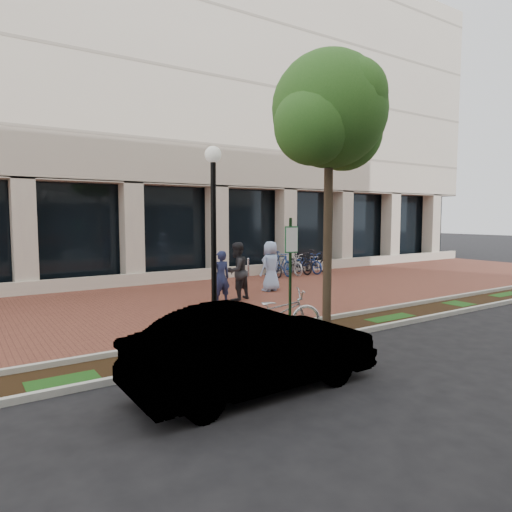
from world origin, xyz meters
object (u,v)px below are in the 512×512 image
pedestrian_right (271,266)px  street_tree (330,118)px  pedestrian_left (221,278)px  pedestrian_mid (237,271)px  bike_rack_cluster (294,263)px  sedan_near_curb (255,348)px  bollard (248,268)px  parking_sign (291,263)px  locked_bicycle (278,312)px  lamppost (214,234)px

pedestrian_right → street_tree: bearing=54.8°
pedestrian_left → pedestrian_mid: bearing=-154.2°
pedestrian_left → bike_rack_cluster: pedestrian_left is taller
pedestrian_left → sedan_near_curb: size_ratio=0.41×
bollard → bike_rack_cluster: bearing=-6.9°
pedestrian_left → pedestrian_mid: pedestrian_mid is taller
street_tree → pedestrian_mid: (0.06, 4.54, -4.26)m
pedestrian_right → parking_sign: bearing=44.4°
pedestrian_left → pedestrian_right: size_ratio=0.92×
locked_bicycle → sedan_near_curb: 3.54m
locked_bicycle → bike_rack_cluster: (7.37, 8.63, 0.00)m
pedestrian_mid → bollard: bearing=-144.4°
street_tree → bike_rack_cluster: 11.57m
pedestrian_left → pedestrian_mid: 0.89m
pedestrian_left → sedan_near_curb: bearing=67.7°
parking_sign → bike_rack_cluster: 11.57m
pedestrian_right → pedestrian_mid: bearing=9.0°
street_tree → sedan_near_curb: street_tree is taller
lamppost → pedestrian_left: 4.88m
lamppost → bollard: lamppost is taller
street_tree → locked_bicycle: street_tree is taller
lamppost → sedan_near_curb: size_ratio=1.03×
parking_sign → lamppost: (-1.81, 0.41, 0.70)m
bike_rack_cluster → pedestrian_mid: bearing=-141.9°
bike_rack_cluster → sedan_near_curb: (-9.77, -11.23, 0.15)m
pedestrian_right → pedestrian_left: bearing=9.0°
locked_bicycle → pedestrian_right: bearing=-9.8°
lamppost → pedestrian_mid: (3.20, 4.30, -1.47)m
pedestrian_right → bike_rack_cluster: pedestrian_right is taller
lamppost → street_tree: (3.14, -0.24, 2.80)m
sedan_near_curb → street_tree: bearing=-57.9°
pedestrian_left → bike_rack_cluster: (6.66, 4.58, -0.32)m
pedestrian_right → sedan_near_curb: bearing=38.8°
parking_sign → sedan_near_curb: parking_sign is taller
bollard → sedan_near_curb: bearing=-122.3°
lamppost → pedestrian_left: (2.39, 3.96, -1.58)m
lamppost → locked_bicycle: (1.69, -0.10, -1.91)m
locked_bicycle → bollard: bearing=-4.6°
locked_bicycle → bike_rack_cluster: size_ratio=0.57×
locked_bicycle → pedestrian_mid: (1.51, 4.40, 0.44)m
pedestrian_right → bollard: pedestrian_right is taller
lamppost → street_tree: size_ratio=0.63×
locked_bicycle → pedestrian_left: size_ratio=1.19×
street_tree → pedestrian_right: size_ratio=3.62×
lamppost → parking_sign: bearing=-12.9°
parking_sign → street_tree: size_ratio=0.41×
parking_sign → street_tree: street_tree is taller
parking_sign → lamppost: size_ratio=0.65×
street_tree → parking_sign: bearing=-172.6°
locked_bicycle → sedan_near_curb: bearing=161.4°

